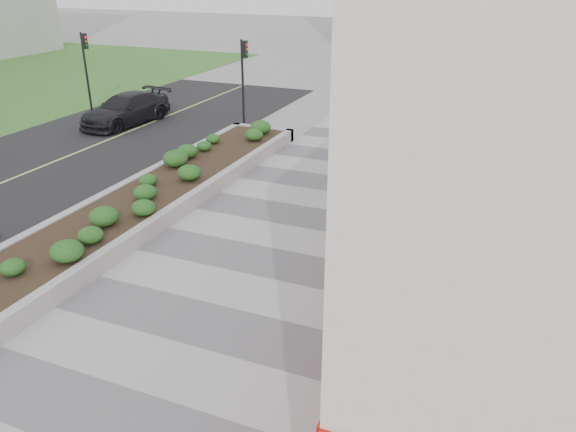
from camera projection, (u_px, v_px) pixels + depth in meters
name	position (u px, v px, depth m)	size (l,w,h in m)	color
ground	(176.00, 378.00, 11.05)	(160.00, 160.00, 0.00)	gray
walkway	(245.00, 301.00, 13.57)	(8.00, 36.00, 0.01)	#A8A8AD
planter	(150.00, 195.00, 18.70)	(3.00, 18.00, 0.90)	#9E9EA0
street	(8.00, 180.00, 21.15)	(10.00, 40.00, 0.00)	black
traffic_signal_near	(244.00, 70.00, 27.19)	(0.33, 0.28, 4.20)	black
traffic_signal_far	(86.00, 60.00, 29.99)	(0.33, 0.28, 4.20)	black
manhole_cover	(263.00, 306.00, 13.40)	(0.44, 0.44, 0.01)	#595654
skateboarder	(356.00, 204.00, 17.37)	(0.46, 0.75, 1.30)	beige
car_dark	(126.00, 109.00, 28.36)	(2.10, 5.17, 1.50)	black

